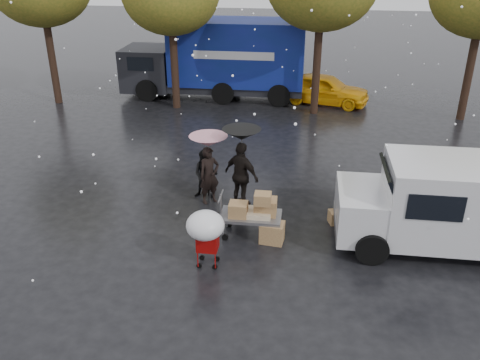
# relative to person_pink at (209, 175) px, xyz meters

# --- Properties ---
(ground) EXTENTS (90.00, 90.00, 0.00)m
(ground) POSITION_rel_person_pink_xyz_m (0.39, -1.45, -0.82)
(ground) COLOR black
(ground) RESTS_ON ground
(person_pink) EXTENTS (0.72, 0.68, 1.65)m
(person_pink) POSITION_rel_person_pink_xyz_m (0.00, 0.00, 0.00)
(person_pink) COLOR black
(person_pink) RESTS_ON ground
(person_middle) EXTENTS (0.71, 0.55, 1.44)m
(person_middle) POSITION_rel_person_pink_xyz_m (-0.16, 0.27, -0.10)
(person_middle) COLOR black
(person_middle) RESTS_ON ground
(person_black) EXTENTS (1.18, 0.97, 1.89)m
(person_black) POSITION_rel_person_pink_xyz_m (0.92, -0.13, 0.12)
(person_black) COLOR black
(person_black) RESTS_ON ground
(umbrella_pink) EXTENTS (1.05, 1.05, 1.99)m
(umbrella_pink) POSITION_rel_person_pink_xyz_m (-0.00, 0.00, 1.02)
(umbrella_pink) COLOR #4C4C4C
(umbrella_pink) RESTS_ON ground
(umbrella_black) EXTENTS (1.03, 1.03, 2.28)m
(umbrella_black) POSITION_rel_person_pink_xyz_m (0.92, -0.13, 1.30)
(umbrella_black) COLOR #4C4C4C
(umbrella_black) RESTS_ON ground
(vendor_cart) EXTENTS (1.52, 0.80, 1.27)m
(vendor_cart) POSITION_rel_person_pink_xyz_m (1.43, -1.63, -0.10)
(vendor_cart) COLOR slate
(vendor_cart) RESTS_ON ground
(shopping_cart) EXTENTS (0.84, 0.84, 1.46)m
(shopping_cart) POSITION_rel_person_pink_xyz_m (0.53, -3.17, 0.24)
(shopping_cart) COLOR #9F0909
(shopping_cart) RESTS_ON ground
(white_van) EXTENTS (4.91, 2.18, 2.20)m
(white_van) POSITION_rel_person_pink_xyz_m (6.03, -1.49, 0.34)
(white_van) COLOR silver
(white_van) RESTS_ON ground
(blue_truck) EXTENTS (8.30, 2.60, 3.50)m
(blue_truck) POSITION_rel_person_pink_xyz_m (-1.50, 10.44, 0.93)
(blue_truck) COLOR navy
(blue_truck) RESTS_ON ground
(box_ground_near) EXTENTS (0.62, 0.52, 0.51)m
(box_ground_near) POSITION_rel_person_pink_xyz_m (1.90, -1.84, -0.57)
(box_ground_near) COLOR brown
(box_ground_near) RESTS_ON ground
(box_ground_far) EXTENTS (0.52, 0.45, 0.34)m
(box_ground_far) POSITION_rel_person_pink_xyz_m (3.53, -0.71, -0.65)
(box_ground_far) COLOR brown
(box_ground_far) RESTS_ON ground
(yellow_taxi) EXTENTS (4.22, 2.54, 1.35)m
(yellow_taxi) POSITION_rel_person_pink_xyz_m (3.30, 9.98, -0.15)
(yellow_taxi) COLOR #F7AE0D
(yellow_taxi) RESTS_ON ground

